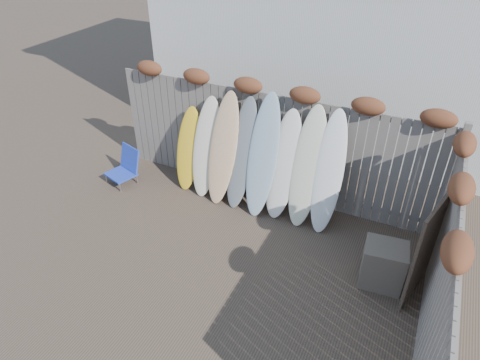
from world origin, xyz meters
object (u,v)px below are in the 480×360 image
at_px(beach_chair, 125,166).
at_px(wooden_crate, 383,265).
at_px(lattice_panel, 426,249).
at_px(surfboard_0, 188,149).

height_order(beach_chair, wooden_crate, beach_chair).
relative_size(beach_chair, lattice_panel, 0.45).
height_order(wooden_crate, surfboard_0, surfboard_0).
distance_m(beach_chair, lattice_panel, 5.58).
height_order(wooden_crate, lattice_panel, lattice_panel).
bearing_deg(wooden_crate, beach_chair, 173.09).
distance_m(wooden_crate, surfboard_0, 4.01).
relative_size(wooden_crate, lattice_panel, 0.44).
distance_m(lattice_panel, surfboard_0, 4.42).
xyz_separation_m(wooden_crate, surfboard_0, (-3.84, 1.05, 0.44)).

